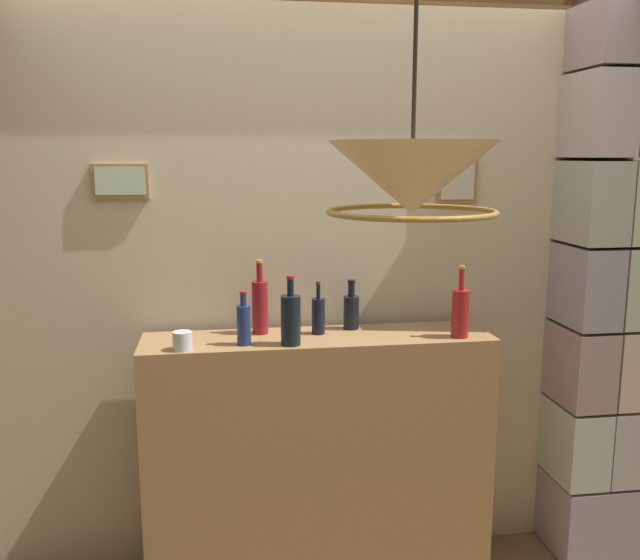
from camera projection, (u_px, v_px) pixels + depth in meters
panelled_rear_partition at (310, 261)px, 3.03m from camera, size 3.64×0.15×2.65m
stone_pillar at (603, 284)px, 3.07m from camera, size 0.41×0.39×2.58m
bar_shelf_unit at (318, 461)px, 2.94m from camera, size 1.47×0.35×1.12m
liquor_bottle_amaro at (260, 305)px, 2.86m from camera, size 0.07×0.07×0.32m
liquor_bottle_brandy at (244, 323)px, 2.70m from camera, size 0.06×0.06×0.22m
liquor_bottle_vermouth at (318, 315)px, 2.87m from camera, size 0.06×0.06×0.23m
liquor_bottle_scotch at (460, 312)px, 2.81m from camera, size 0.07×0.07×0.30m
liquor_bottle_port at (291, 319)px, 2.69m from camera, size 0.08×0.08×0.28m
liquor_bottle_mezcal at (351, 310)px, 2.95m from camera, size 0.07×0.07×0.22m
glass_tumbler_rocks at (182, 341)px, 2.63m from camera, size 0.08×0.08×0.07m
pendant_lamp at (412, 180)px, 1.85m from camera, size 0.47×0.47×0.58m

